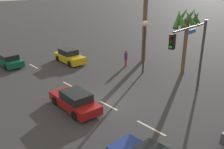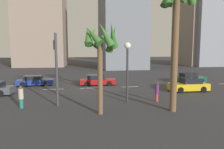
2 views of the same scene
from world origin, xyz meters
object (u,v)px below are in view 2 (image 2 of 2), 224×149
Objects in this scene: car_0 at (35,81)px; traffic_signal at (56,56)px; palm_tree_1 at (101,43)px; building_2 at (121,22)px; car_3 at (189,85)px; building_0 at (214,26)px; building_1 at (42,25)px; pedestrian_1 at (21,97)px; palm_tree_0 at (176,18)px; building_3 at (210,25)px; car_1 at (189,78)px; pedestrian_0 at (157,91)px; streetlamp at (127,60)px; car_2 at (97,80)px.

traffic_signal reaches higher than car_0.
palm_tree_1 is 0.27× the size of building_2.
building_0 is (-29.01, -36.05, 11.18)m from car_3.
pedestrian_1 is at bearing 98.92° from building_1.
traffic_signal is at bearing -29.01° from palm_tree_0.
car_0 is 0.20× the size of building_1.
building_1 is 0.99× the size of building_2.
traffic_signal is 0.62× the size of palm_tree_0.
car_3 is 0.18× the size of building_2.
building_3 is at bearing -131.92° from palm_tree_1.
car_3 is 14.48m from traffic_signal.
pedestrian_0 is at bearing 46.91° from car_1.
car_0 is at bearing -46.83° from streetlamp.
building_3 is (-45.13, -41.05, 11.24)m from pedestrian_1.
streetlamp is 4.11m from palm_tree_1.
palm_tree_0 is at bearing 84.15° from building_2.
car_3 is 48.34m from building_3.
building_3 is (-33.88, -43.83, 5.40)m from palm_tree_0.
palm_tree_0 is (-4.31, 12.39, 6.14)m from car_2.
car_0 is 1.09× the size of car_1.
building_1 is (50.67, -5.80, -0.15)m from building_0.
palm_tree_0 is 0.40× the size of building_1.
building_0 is (-34.26, -42.68, 5.10)m from palm_tree_0.
traffic_signal is (13.98, 1.78, 3.35)m from car_3.
traffic_signal is 1.13× the size of streetlamp.
car_3 is 0.67× the size of palm_tree_1.
car_1 is 41.39m from building_0.
pedestrian_1 is (19.88, 9.41, 0.31)m from car_1.
building_1 is 50.52m from building_3.
building_2 is at bearing 11.08° from building_3.
car_3 is 48.40m from building_1.
streetlamp is 3.84m from pedestrian_0.
palm_tree_0 reaches higher than car_3.
traffic_signal is at bearing -140.65° from pedestrian_1.
building_2 is (-4.67, -39.13, 5.08)m from palm_tree_0.
car_2 is 12.93m from palm_tree_1.
building_3 is (-46.12, -30.45, 11.57)m from car_0.
building_0 is at bearing -133.05° from streetlamp.
car_3 is at bearing -144.96° from pedestrian_0.
pedestrian_0 is (-4.29, 9.46, 0.30)m from car_2.
car_1 is 12.68m from pedestrian_0.
building_1 is at bearing -62.63° from car_3.
palm_tree_1 is at bearing 76.64° from building_2.
car_1 is 0.91× the size of car_2.
traffic_signal is 0.25× the size of building_1.
pedestrian_1 is 41.16m from building_2.
car_3 is 0.83× the size of streetlamp.
building_0 reaches higher than traffic_signal.
pedestrian_1 is 62.04m from building_3.
pedestrian_1 is (-0.99, 10.60, 0.33)m from car_0.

